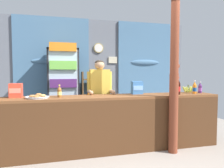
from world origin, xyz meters
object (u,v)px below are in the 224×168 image
object	(u,v)px
drink_fridge	(64,82)
plastic_lawn_chair	(147,108)
snack_box_crackers	(16,90)
banana_bunch	(188,89)
shopkeeper	(100,91)
bottle_shelf_rack	(91,96)
pastry_tray	(37,97)
snack_box_biscuit	(137,88)
timber_post	(174,77)
soda_bottle_cola	(178,87)
stall_counter	(114,118)
soda_bottle_iced_tea	(59,92)
soda_bottle_grape_soda	(200,88)
soda_bottle_orange_soda	(194,88)

from	to	relation	value
drink_fridge	plastic_lawn_chair	world-z (taller)	drink_fridge
snack_box_crackers	banana_bunch	world-z (taller)	snack_box_crackers
drink_fridge	shopkeeper	size ratio (longest dim) A/B	1.28
bottle_shelf_rack	pastry_tray	distance (m)	2.25
shopkeeper	snack_box_biscuit	bearing A→B (deg)	-26.80
snack_box_crackers	bottle_shelf_rack	bearing A→B (deg)	50.54
drink_fridge	shopkeeper	world-z (taller)	drink_fridge
plastic_lawn_chair	timber_post	bearing A→B (deg)	-97.66
shopkeeper	soda_bottle_cola	world-z (taller)	shopkeeper
drink_fridge	pastry_tray	distance (m)	1.80
stall_counter	snack_box_biscuit	size ratio (longest dim) A/B	16.29
timber_post	plastic_lawn_chair	world-z (taller)	timber_post
shopkeeper	snack_box_biscuit	world-z (taller)	shopkeeper
soda_bottle_cola	snack_box_crackers	distance (m)	2.79
drink_fridge	bottle_shelf_rack	distance (m)	0.83
drink_fridge	soda_bottle_iced_tea	bearing A→B (deg)	-92.32
plastic_lawn_chair	pastry_tray	size ratio (longest dim) A/B	2.35
bottle_shelf_rack	soda_bottle_cola	world-z (taller)	bottle_shelf_rack
stall_counter	banana_bunch	world-z (taller)	banana_bunch
timber_post	soda_bottle_grape_soda	distance (m)	0.94
soda_bottle_cola	soda_bottle_grape_soda	size ratio (longest dim) A/B	1.45
stall_counter	soda_bottle_iced_tea	size ratio (longest dim) A/B	18.85
timber_post	snack_box_crackers	size ratio (longest dim) A/B	11.77
bottle_shelf_rack	banana_bunch	distance (m)	2.47
timber_post	soda_bottle_orange_soda	bearing A→B (deg)	27.16
plastic_lawn_chair	soda_bottle_cola	xyz separation A→B (m)	(0.04, -1.24, 0.60)
timber_post	pastry_tray	size ratio (longest dim) A/B	7.29
shopkeeper	snack_box_crackers	size ratio (longest dim) A/B	7.02
banana_bunch	shopkeeper	bearing A→B (deg)	170.72
plastic_lawn_chair	soda_bottle_grape_soda	distance (m)	1.38
timber_post	snack_box_crackers	xyz separation A→B (m)	(-2.54, 0.51, -0.22)
pastry_tray	shopkeeper	bearing A→B (deg)	25.18
soda_bottle_iced_tea	stall_counter	bearing A→B (deg)	-7.90
drink_fridge	pastry_tray	bearing A→B (deg)	-103.11
bottle_shelf_rack	shopkeeper	bearing A→B (deg)	-90.90
drink_fridge	shopkeeper	xyz separation A→B (m)	(0.68, -1.23, -0.12)
timber_post	bottle_shelf_rack	size ratio (longest dim) A/B	1.94
soda_bottle_iced_tea	pastry_tray	size ratio (longest dim) A/B	0.56
drink_fridge	pastry_tray	world-z (taller)	drink_fridge
plastic_lawn_chair	snack_box_crackers	xyz separation A→B (m)	(-2.74, -1.00, 0.57)
timber_post	drink_fridge	size ratio (longest dim) A/B	1.31
soda_bottle_iced_tea	bottle_shelf_rack	bearing A→B (deg)	67.88
bottle_shelf_rack	snack_box_biscuit	xyz separation A→B (m)	(0.63, -1.76, 0.35)
snack_box_biscuit	snack_box_crackers	distance (m)	2.08
timber_post	drink_fridge	xyz separation A→B (m)	(-1.79, 2.08, -0.17)
bottle_shelf_rack	soda_bottle_orange_soda	world-z (taller)	bottle_shelf_rack
plastic_lawn_chair	drink_fridge	bearing A→B (deg)	164.08
plastic_lawn_chair	shopkeeper	xyz separation A→B (m)	(-1.31, -0.66, 0.51)
soda_bottle_cola	soda_bottle_orange_soda	size ratio (longest dim) A/B	1.26
drink_fridge	snack_box_biscuit	world-z (taller)	drink_fridge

